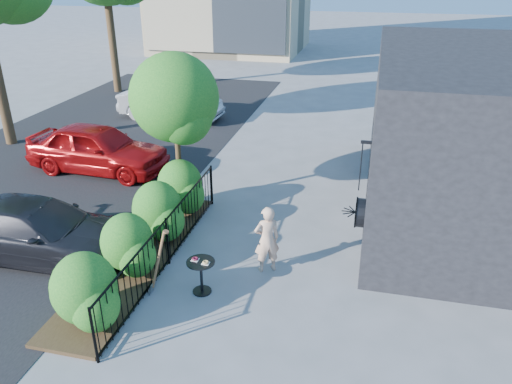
% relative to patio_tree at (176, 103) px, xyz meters
% --- Properties ---
extents(ground, '(120.00, 120.00, 0.00)m').
position_rel_patio_tree_xyz_m(ground, '(2.24, -2.76, -2.76)').
color(ground, gray).
rests_on(ground, ground).
extents(shop_building, '(6.22, 9.00, 4.00)m').
position_rel_patio_tree_xyz_m(shop_building, '(7.73, 1.74, -0.76)').
color(shop_building, black).
rests_on(shop_building, ground).
extents(fence, '(0.05, 6.05, 1.10)m').
position_rel_patio_tree_xyz_m(fence, '(0.74, -2.76, -2.20)').
color(fence, black).
rests_on(fence, ground).
extents(planting_bed, '(1.30, 6.00, 0.08)m').
position_rel_patio_tree_xyz_m(planting_bed, '(0.04, -2.76, -2.72)').
color(planting_bed, '#382616').
rests_on(planting_bed, ground).
extents(shrubs, '(1.10, 5.60, 1.24)m').
position_rel_patio_tree_xyz_m(shrubs, '(0.14, -2.66, -2.06)').
color(shrubs, '#16611E').
rests_on(shrubs, ground).
extents(patio_tree, '(2.20, 2.20, 3.94)m').
position_rel_patio_tree_xyz_m(patio_tree, '(0.00, 0.00, 0.00)').
color(patio_tree, '#3F2B19').
rests_on(patio_tree, ground).
extents(street, '(9.00, 30.00, 0.01)m').
position_rel_patio_tree_xyz_m(street, '(-4.76, 0.24, -2.76)').
color(street, black).
rests_on(street, ground).
extents(cafe_table, '(0.56, 0.56, 0.75)m').
position_rel_patio_tree_xyz_m(cafe_table, '(1.76, -3.55, -2.28)').
color(cafe_table, black).
rests_on(cafe_table, ground).
extents(woman, '(0.64, 0.57, 1.48)m').
position_rel_patio_tree_xyz_m(woman, '(2.83, -2.50, -2.02)').
color(woman, '#E2B092').
rests_on(woman, ground).
extents(shovel, '(0.51, 0.19, 1.50)m').
position_rel_patio_tree_xyz_m(shovel, '(0.98, -3.83, -2.11)').
color(shovel, brown).
rests_on(shovel, ground).
extents(car_red, '(4.44, 2.01, 1.48)m').
position_rel_patio_tree_xyz_m(car_red, '(-3.36, 1.65, -2.02)').
color(car_red, '#AA0E10').
rests_on(car_red, ground).
extents(car_silver, '(4.33, 1.79, 1.39)m').
position_rel_patio_tree_xyz_m(car_silver, '(-3.36, 7.43, -2.07)').
color(car_silver, '#AFAEB3').
rests_on(car_silver, ground).
extents(car_darkgrey, '(4.44, 1.93, 1.27)m').
position_rel_patio_tree_xyz_m(car_darkgrey, '(-2.14, -3.10, -2.13)').
color(car_darkgrey, black).
rests_on(car_darkgrey, ground).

